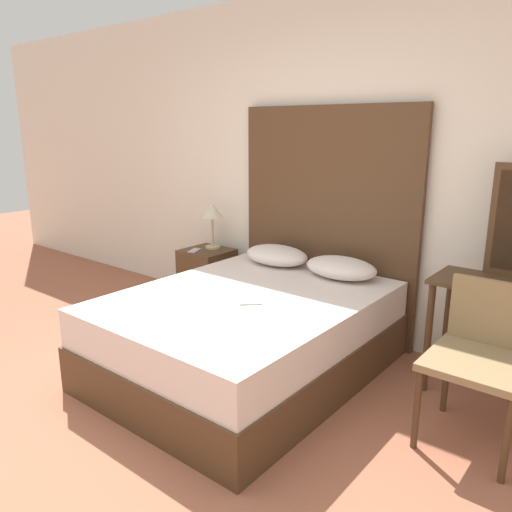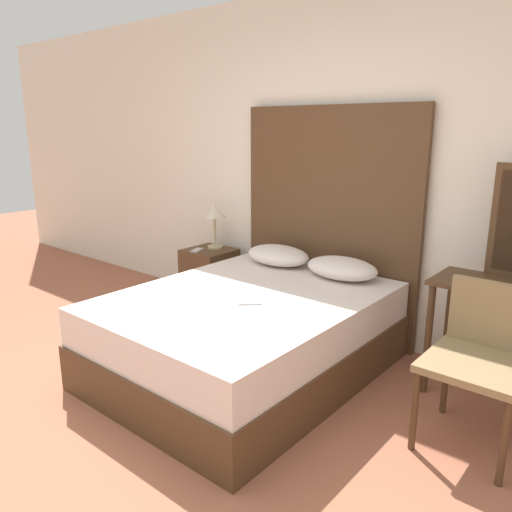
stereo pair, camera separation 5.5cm
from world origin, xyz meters
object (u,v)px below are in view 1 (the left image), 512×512
table_lamp (212,213)px  phone_on_nightstand (195,250)px  bed (247,334)px  chair (484,350)px  nightstand (207,279)px  phone_on_bed (250,303)px

table_lamp → phone_on_nightstand: 0.38m
bed → chair: (1.46, 0.21, 0.24)m
bed → table_lamp: (-1.11, 0.83, 0.61)m
nightstand → chair: 2.64m
phone_on_nightstand → chair: (2.63, -0.44, -0.05)m
nightstand → phone_on_nightstand: 0.31m
bed → phone_on_bed: bearing=-43.0°
phone_on_bed → chair: bearing=13.8°
phone_on_bed → phone_on_nightstand: size_ratio=0.95×
phone_on_nightstand → nightstand: bearing=61.5°
bed → table_lamp: size_ratio=4.63×
bed → nightstand: size_ratio=3.47×
phone_on_bed → nightstand: phone_on_bed is taller
chair → phone_on_nightstand: bearing=170.5°
nightstand → table_lamp: table_lamp is taller
table_lamp → chair: 2.68m
table_lamp → phone_on_nightstand: table_lamp is taller
nightstand → chair: bearing=-11.9°
nightstand → table_lamp: 0.61m
phone_on_bed → phone_on_nightstand: bearing=149.3°
table_lamp → chair: table_lamp is taller
bed → chair: 1.50m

